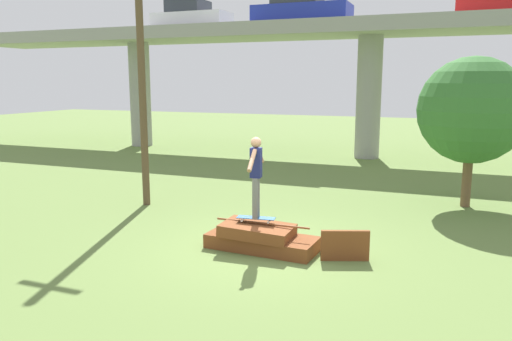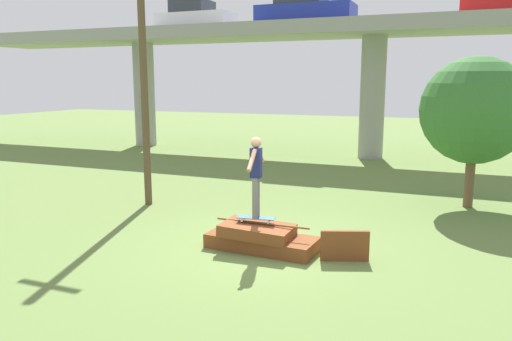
{
  "view_description": "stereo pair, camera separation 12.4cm",
  "coord_description": "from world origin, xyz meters",
  "px_view_note": "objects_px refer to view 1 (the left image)",
  "views": [
    {
      "loc": [
        3.53,
        -9.34,
        3.48
      ],
      "look_at": [
        -0.14,
        0.01,
        1.66
      ],
      "focal_mm": 35.0,
      "sensor_mm": 36.0,
      "label": 1
    },
    {
      "loc": [
        3.64,
        -9.3,
        3.48
      ],
      "look_at": [
        -0.14,
        0.01,
        1.66
      ],
      "focal_mm": 35.0,
      "sensor_mm": 36.0,
      "label": 2
    }
  ],
  "objects_px": {
    "tree_behind_left": "(472,110)",
    "car_on_overpass_mid": "(191,18)",
    "car_on_overpass_right": "(301,10)",
    "utility_pole": "(141,67)",
    "skateboard": "(256,218)",
    "car_on_overpass_left": "(509,1)",
    "skater": "(256,171)"
  },
  "relations": [
    {
      "from": "skater",
      "to": "car_on_overpass_mid",
      "type": "height_order",
      "value": "car_on_overpass_mid"
    },
    {
      "from": "car_on_overpass_mid",
      "to": "tree_behind_left",
      "type": "distance_m",
      "value": 16.13
    },
    {
      "from": "car_on_overpass_mid",
      "to": "car_on_overpass_right",
      "type": "relative_size",
      "value": 0.89
    },
    {
      "from": "skateboard",
      "to": "car_on_overpass_mid",
      "type": "distance_m",
      "value": 17.6
    },
    {
      "from": "car_on_overpass_right",
      "to": "skateboard",
      "type": "bearing_deg",
      "value": -77.15
    },
    {
      "from": "tree_behind_left",
      "to": "car_on_overpass_mid",
      "type": "bearing_deg",
      "value": 147.33
    },
    {
      "from": "car_on_overpass_left",
      "to": "car_on_overpass_right",
      "type": "relative_size",
      "value": 0.94
    },
    {
      "from": "skateboard",
      "to": "tree_behind_left",
      "type": "xyz_separation_m",
      "value": [
        4.17,
        5.45,
        2.02
      ]
    },
    {
      "from": "tree_behind_left",
      "to": "skater",
      "type": "bearing_deg",
      "value": -127.41
    },
    {
      "from": "car_on_overpass_left",
      "to": "car_on_overpass_right",
      "type": "bearing_deg",
      "value": -176.67
    },
    {
      "from": "skateboard",
      "to": "car_on_overpass_left",
      "type": "height_order",
      "value": "car_on_overpass_left"
    },
    {
      "from": "car_on_overpass_left",
      "to": "utility_pole",
      "type": "bearing_deg",
      "value": -130.37
    },
    {
      "from": "skater",
      "to": "tree_behind_left",
      "type": "distance_m",
      "value": 6.94
    },
    {
      "from": "car_on_overpass_left",
      "to": "car_on_overpass_mid",
      "type": "height_order",
      "value": "car_on_overpass_left"
    },
    {
      "from": "skater",
      "to": "car_on_overpass_right",
      "type": "relative_size",
      "value": 0.38
    },
    {
      "from": "car_on_overpass_mid",
      "to": "tree_behind_left",
      "type": "height_order",
      "value": "car_on_overpass_mid"
    },
    {
      "from": "skateboard",
      "to": "skater",
      "type": "distance_m",
      "value": 0.99
    },
    {
      "from": "utility_pole",
      "to": "car_on_overpass_left",
      "type": "bearing_deg",
      "value": 49.63
    },
    {
      "from": "skater",
      "to": "car_on_overpass_left",
      "type": "height_order",
      "value": "car_on_overpass_left"
    },
    {
      "from": "tree_behind_left",
      "to": "utility_pole",
      "type": "bearing_deg",
      "value": -159.94
    },
    {
      "from": "skater",
      "to": "utility_pole",
      "type": "bearing_deg",
      "value": 151.0
    },
    {
      "from": "car_on_overpass_right",
      "to": "tree_behind_left",
      "type": "bearing_deg",
      "value": -47.66
    },
    {
      "from": "skater",
      "to": "skateboard",
      "type": "bearing_deg",
      "value": 176.42
    },
    {
      "from": "skater",
      "to": "car_on_overpass_mid",
      "type": "distance_m",
      "value": 17.28
    },
    {
      "from": "utility_pole",
      "to": "tree_behind_left",
      "type": "bearing_deg",
      "value": 20.06
    },
    {
      "from": "skateboard",
      "to": "tree_behind_left",
      "type": "relative_size",
      "value": 0.2
    },
    {
      "from": "skateboard",
      "to": "car_on_overpass_left",
      "type": "bearing_deg",
      "value": 68.35
    },
    {
      "from": "car_on_overpass_mid",
      "to": "tree_behind_left",
      "type": "relative_size",
      "value": 0.94
    },
    {
      "from": "car_on_overpass_left",
      "to": "car_on_overpass_mid",
      "type": "relative_size",
      "value": 1.06
    },
    {
      "from": "tree_behind_left",
      "to": "car_on_overpass_left",
      "type": "bearing_deg",
      "value": 80.97
    },
    {
      "from": "car_on_overpass_mid",
      "to": "car_on_overpass_left",
      "type": "bearing_deg",
      "value": -0.07
    },
    {
      "from": "car_on_overpass_left",
      "to": "car_on_overpass_mid",
      "type": "distance_m",
      "value": 14.5
    }
  ]
}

